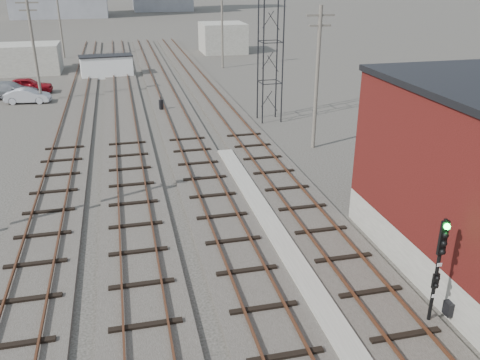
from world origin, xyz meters
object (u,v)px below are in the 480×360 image
object	(u,v)px
car_grey	(10,90)
signal_mast	(438,266)
switch_stand	(161,105)
car_silver	(28,96)
site_trailer	(106,66)
car_red	(27,86)

from	to	relation	value
car_grey	signal_mast	bearing A→B (deg)	-143.12
switch_stand	car_silver	bearing A→B (deg)	129.31
signal_mast	car_silver	distance (m)	39.30
switch_stand	site_trailer	bearing A→B (deg)	81.82
switch_stand	car_grey	xyz separation A→B (m)	(-13.00, 7.95, 0.19)
signal_mast	switch_stand	world-z (taller)	signal_mast
car_red	car_silver	bearing A→B (deg)	-172.05
switch_stand	site_trailer	xyz separation A→B (m)	(-4.42, 15.97, 0.63)
car_silver	signal_mast	bearing A→B (deg)	-147.33
signal_mast	site_trailer	size ratio (longest dim) A/B	0.68
switch_stand	car_red	distance (m)	15.07
site_trailer	car_silver	xyz separation A→B (m)	(-6.75, -10.27, -0.56)
signal_mast	site_trailer	bearing A→B (deg)	103.11
car_red	car_silver	size ratio (longest dim) A/B	1.17
site_trailer	switch_stand	bearing A→B (deg)	-80.06
switch_stand	car_silver	world-z (taller)	switch_stand
car_silver	site_trailer	bearing A→B (deg)	-26.85
switch_stand	car_grey	distance (m)	15.24
signal_mast	car_red	xyz separation A→B (m)	(-17.86, 39.03, -1.53)
car_red	car_silver	world-z (taller)	car_red
site_trailer	car_grey	distance (m)	11.76
car_silver	car_grey	xyz separation A→B (m)	(-1.83, 2.25, 0.12)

